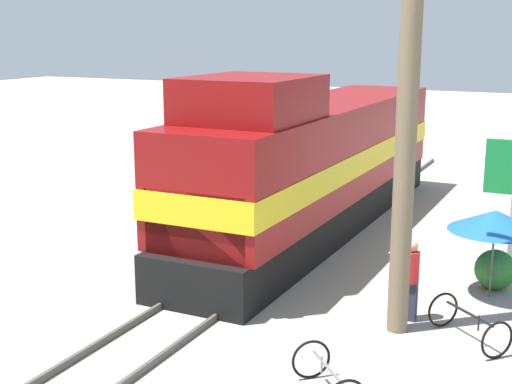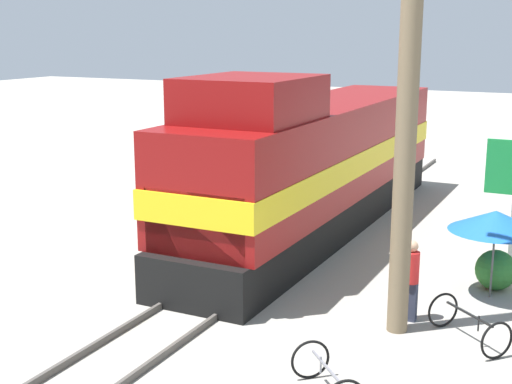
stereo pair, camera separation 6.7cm
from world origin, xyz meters
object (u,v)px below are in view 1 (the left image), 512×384
(utility_pole, at_px, (409,79))
(bicycle, at_px, (469,324))
(person_bystander, at_px, (411,277))
(vendor_umbrella, at_px, (495,221))
(locomotive, at_px, (313,164))
(bicycle_spare, at_px, (327,378))

(utility_pole, height_order, bicycle, utility_pole)
(person_bystander, bearing_deg, vendor_umbrella, 58.23)
(locomotive, relative_size, person_bystander, 8.75)
(vendor_umbrella, bearing_deg, bicycle, -90.32)
(vendor_umbrella, height_order, bicycle, vendor_umbrella)
(locomotive, xyz_separation_m, bicycle_spare, (4.07, -9.52, -1.77))
(utility_pole, relative_size, vendor_umbrella, 4.82)
(vendor_umbrella, distance_m, bicycle, 3.15)
(bicycle, bearing_deg, locomotive, 84.33)
(vendor_umbrella, height_order, person_bystander, vendor_umbrella)
(utility_pole, bearing_deg, vendor_umbrella, 62.90)
(vendor_umbrella, relative_size, bicycle, 1.21)
(person_bystander, bearing_deg, bicycle_spare, -95.75)
(vendor_umbrella, relative_size, bicycle_spare, 1.30)
(locomotive, relative_size, vendor_umbrella, 7.34)
(utility_pole, xyz_separation_m, bicycle_spare, (-0.31, -3.34, -4.85))
(vendor_umbrella, xyz_separation_m, person_bystander, (-1.37, -2.21, -0.88))
(bicycle, bearing_deg, person_bystander, 107.49)
(bicycle_spare, bearing_deg, bicycle, -160.36)
(utility_pole, bearing_deg, bicycle, 2.31)
(utility_pole, relative_size, bicycle, 5.82)
(utility_pole, distance_m, bicycle, 5.05)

